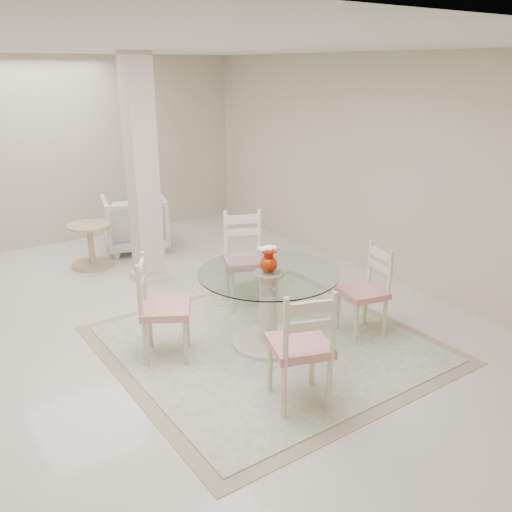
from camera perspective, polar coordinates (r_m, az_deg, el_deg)
ground at (r=5.66m, az=-10.31°, el=-7.60°), size 7.00×7.00×0.00m
room_shell at (r=5.10m, az=-11.57°, el=11.32°), size 6.02×7.02×2.71m
column at (r=6.56m, az=-11.88°, el=8.54°), size 0.30×0.30×2.70m
area_rug at (r=5.28m, az=1.25°, el=-9.25°), size 2.84×2.84×0.02m
dining_table at (r=5.11m, az=1.29°, el=-5.57°), size 1.30×1.30×0.75m
red_vase at (r=4.93m, az=1.31°, el=-0.41°), size 0.19×0.17×0.25m
dining_chair_east at (r=5.39m, az=11.76°, el=-2.93°), size 0.47×0.47×1.00m
dining_chair_north at (r=5.95m, az=-1.18°, el=0.43°), size 0.60×0.60×1.15m
dining_chair_west at (r=4.91m, az=-10.35°, el=-4.70°), size 0.58×0.58×1.07m
dining_chair_south at (r=4.15m, az=4.97°, el=-8.79°), size 0.57×0.57×1.11m
armchair_white at (r=8.03m, az=-12.63°, el=3.46°), size 1.05×1.07×0.80m
side_table at (r=7.51m, az=-16.97°, el=0.92°), size 0.56×0.56×0.58m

